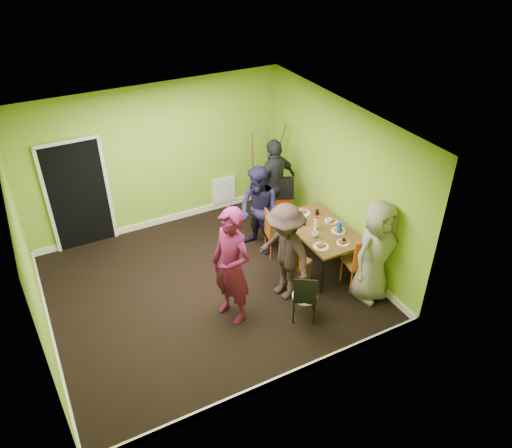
{
  "coord_description": "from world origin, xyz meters",
  "views": [
    {
      "loc": [
        -2.23,
        -6.0,
        5.46
      ],
      "look_at": [
        0.89,
        0.0,
        0.99
      ],
      "focal_mm": 35.0,
      "sensor_mm": 36.0,
      "label": 1
    }
  ],
  "objects": [
    {
      "name": "ground",
      "position": [
        0.0,
        0.0,
        0.0
      ],
      "size": [
        5.0,
        5.0,
        0.0
      ],
      "primitive_type": "plane",
      "color": "black",
      "rests_on": "ground"
    },
    {
      "name": "room_walls",
      "position": [
        -0.02,
        0.04,
        0.99
      ],
      "size": [
        5.04,
        4.54,
        2.82
      ],
      "color": "#92B92F",
      "rests_on": "ground"
    },
    {
      "name": "dining_table",
      "position": [
        1.98,
        -0.29,
        0.7
      ],
      "size": [
        0.9,
        1.5,
        0.75
      ],
      "color": "black",
      "rests_on": "ground"
    },
    {
      "name": "chair_left_far",
      "position": [
        1.4,
        0.33,
        0.52
      ],
      "size": [
        0.45,
        0.45,
        0.92
      ],
      "rotation": [
        0.0,
        0.0,
        -1.78
      ],
      "color": "#E85415",
      "rests_on": "ground"
    },
    {
      "name": "chair_left_near",
      "position": [
        1.28,
        -0.58,
        0.53
      ],
      "size": [
        0.5,
        0.5,
        0.94
      ],
      "rotation": [
        0.0,
        0.0,
        -1.19
      ],
      "color": "#E85415",
      "rests_on": "ground"
    },
    {
      "name": "chair_back_end",
      "position": [
        1.97,
        1.01,
        0.75
      ],
      "size": [
        0.6,
        0.64,
        1.06
      ],
      "rotation": [
        0.0,
        0.0,
        2.71
      ],
      "color": "#E85415",
      "rests_on": "ground"
    },
    {
      "name": "chair_front_end",
      "position": [
        2.18,
        -1.16,
        0.58
      ],
      "size": [
        0.49,
        0.5,
        1.03
      ],
      "rotation": [
        0.0,
        0.0,
        -0.18
      ],
      "color": "#E85415",
      "rests_on": "ground"
    },
    {
      "name": "chair_bentwood",
      "position": [
        1.0,
        -1.37,
        0.49
      ],
      "size": [
        0.47,
        0.47,
        0.88
      ],
      "rotation": [
        0.0,
        0.0,
        -0.57
      ],
      "color": "black",
      "rests_on": "ground"
    },
    {
      "name": "easel",
      "position": [
        1.99,
        1.69,
        0.93
      ],
      "size": [
        0.75,
        0.71,
        1.88
      ],
      "color": "brown",
      "rests_on": "ground"
    },
    {
      "name": "plate_near_left",
      "position": [
        1.66,
        0.13,
        0.76
      ],
      "size": [
        0.25,
        0.25,
        0.01
      ],
      "primitive_type": "cylinder",
      "color": "white",
      "rests_on": "dining_table"
    },
    {
      "name": "plate_near_right",
      "position": [
        1.68,
        -0.75,
        0.76
      ],
      "size": [
        0.25,
        0.25,
        0.01
      ],
      "primitive_type": "cylinder",
      "color": "white",
      "rests_on": "dining_table"
    },
    {
      "name": "plate_far_back",
      "position": [
        1.96,
        0.25,
        0.76
      ],
      "size": [
        0.27,
        0.27,
        0.01
      ],
      "primitive_type": "cylinder",
      "color": "white",
      "rests_on": "dining_table"
    },
    {
      "name": "plate_far_front",
      "position": [
        2.05,
        -0.82,
        0.76
      ],
      "size": [
        0.21,
        0.21,
        0.01
      ],
      "primitive_type": "cylinder",
      "color": "white",
      "rests_on": "dining_table"
    },
    {
      "name": "plate_wall_back",
      "position": [
        2.25,
        -0.2,
        0.76
      ],
      "size": [
        0.22,
        0.22,
        0.01
      ],
      "primitive_type": "cylinder",
      "color": "white",
      "rests_on": "dining_table"
    },
    {
      "name": "plate_wall_front",
      "position": [
        2.19,
        -0.51,
        0.76
      ],
      "size": [
        0.24,
        0.24,
        0.01
      ],
      "primitive_type": "cylinder",
      "color": "white",
      "rests_on": "dining_table"
    },
    {
      "name": "thermos",
      "position": [
        1.87,
        -0.29,
        0.87
      ],
      "size": [
        0.07,
        0.07,
        0.23
      ],
      "primitive_type": "cylinder",
      "color": "white",
      "rests_on": "dining_table"
    },
    {
      "name": "blue_bottle",
      "position": [
        2.16,
        -0.55,
        0.86
      ],
      "size": [
        0.08,
        0.08,
        0.22
      ],
      "primitive_type": "cylinder",
      "color": "#1848B6",
      "rests_on": "dining_table"
    },
    {
      "name": "orange_bottle",
      "position": [
        1.96,
        -0.09,
        0.79
      ],
      "size": [
        0.03,
        0.03,
        0.08
      ],
      "primitive_type": "cylinder",
      "color": "#E85415",
      "rests_on": "dining_table"
    },
    {
      "name": "glass_mid",
      "position": [
        1.77,
        -0.07,
        0.8
      ],
      "size": [
        0.07,
        0.07,
        0.09
      ],
      "primitive_type": "cylinder",
      "color": "black",
      "rests_on": "dining_table"
    },
    {
      "name": "glass_back",
      "position": [
        2.15,
        0.09,
        0.8
      ],
      "size": [
        0.07,
        0.07,
        0.1
      ],
      "primitive_type": "cylinder",
      "color": "black",
      "rests_on": "dining_table"
    },
    {
      "name": "glass_front",
      "position": [
        2.07,
        -0.82,
        0.79
      ],
      "size": [
        0.06,
        0.06,
        0.08
      ],
      "primitive_type": "cylinder",
      "color": "black",
      "rests_on": "dining_table"
    },
    {
      "name": "cup_a",
      "position": [
        1.75,
        -0.46,
        0.79
      ],
      "size": [
        0.11,
        0.11,
        0.09
      ],
      "primitive_type": "imported",
      "color": "white",
      "rests_on": "dining_table"
    },
    {
      "name": "cup_b",
      "position": [
        2.17,
        -0.25,
        0.79
      ],
      "size": [
        0.1,
        0.1,
        0.09
      ],
      "primitive_type": "imported",
      "color": "white",
      "rests_on": "dining_table"
    },
    {
      "name": "person_standing",
      "position": [
        0.08,
        -0.78,
        0.95
      ],
      "size": [
        0.67,
        0.81,
        1.91
      ],
      "primitive_type": "imported",
      "rotation": [
        0.0,
        0.0,
        -1.22
      ],
      "color": "#530E31",
      "rests_on": "ground"
    },
    {
      "name": "person_left_far",
      "position": [
        1.24,
        0.55,
        0.83
      ],
      "size": [
        0.86,
        0.97,
        1.66
      ],
      "primitive_type": "imported",
      "rotation": [
        0.0,
        0.0,
        -1.24
      ],
      "color": "#1A1637",
      "rests_on": "ground"
    },
    {
      "name": "person_left_near",
      "position": [
        1.02,
        -0.71,
        0.84
      ],
      "size": [
        0.8,
        1.18,
        1.68
      ],
      "primitive_type": "imported",
      "rotation": [
        0.0,
        0.0,
        -1.39
      ],
      "color": "black",
      "rests_on": "ground"
    },
    {
      "name": "person_back_end",
      "position": [
        1.91,
        1.21,
        0.89
      ],
      "size": [
        1.13,
        0.71,
        1.79
      ],
      "primitive_type": "imported",
      "rotation": [
        0.0,
        0.0,
        3.42
      ],
      "color": "black",
      "rests_on": "ground"
    },
    {
      "name": "person_front_end",
      "position": [
        2.25,
        -1.38,
        0.87
      ],
      "size": [
        0.92,
        0.68,
        1.74
      ],
      "primitive_type": "imported",
      "rotation": [
        0.0,
        0.0,
        0.15
      ],
      "color": "gray",
      "rests_on": "ground"
    }
  ]
}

